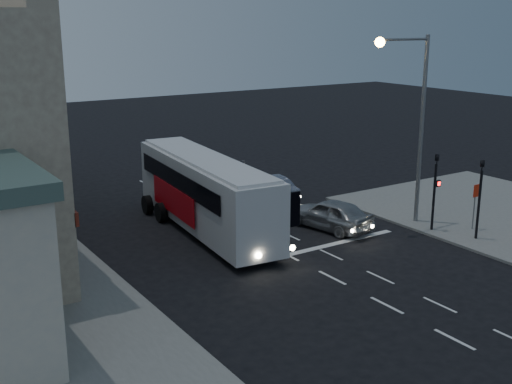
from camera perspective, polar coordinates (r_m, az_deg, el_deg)
ground at (r=26.18m, az=5.38°, el=-6.90°), size 120.00×120.00×0.00m
road_markings at (r=29.37m, az=3.34°, el=-4.38°), size 8.00×30.55×0.01m
tour_bus at (r=30.34m, az=-4.54°, el=0.06°), size 3.56×11.88×3.59m
car_suv at (r=31.00m, az=6.59°, el=-1.95°), size 2.68×4.69×1.50m
car_sedan_a at (r=35.68m, az=0.95°, el=0.37°), size 1.66×4.45×1.45m
car_sedan_b at (r=41.05m, az=-3.85°, el=2.34°), size 2.42×5.39×1.53m
traffic_signal_main at (r=31.05m, az=15.65°, el=0.80°), size 0.25×0.35×4.10m
traffic_signal_side at (r=30.38m, az=19.31°, el=0.20°), size 0.18×0.15×4.10m
regulatory_sign at (r=31.92m, az=18.93°, el=-0.61°), size 0.45×0.12×2.20m
streetlight at (r=31.20m, az=13.80°, el=7.20°), size 3.32×0.44×9.00m
street_tree at (r=35.06m, az=-21.24°, el=5.39°), size 4.00×4.00×6.20m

